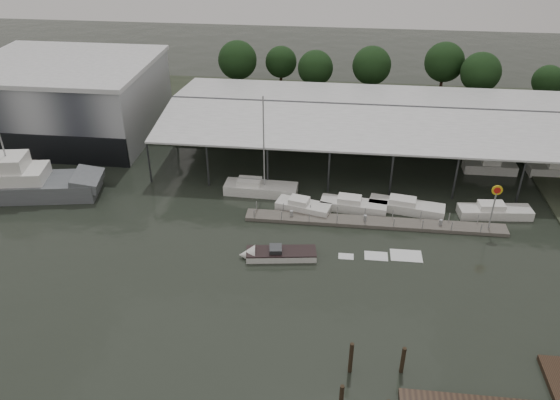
# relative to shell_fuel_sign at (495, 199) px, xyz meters

# --- Properties ---
(ground) EXTENTS (200.00, 200.00, 0.00)m
(ground) POSITION_rel_shell_fuel_sign_xyz_m (-27.00, -9.99, -3.93)
(ground) COLOR #222821
(ground) RESTS_ON ground
(land_strip_far) EXTENTS (140.00, 30.00, 0.30)m
(land_strip_far) POSITION_rel_shell_fuel_sign_xyz_m (-27.00, 32.01, -3.83)
(land_strip_far) COLOR #363C2D
(land_strip_far) RESTS_ON ground
(storage_warehouse) EXTENTS (24.50, 20.50, 10.50)m
(storage_warehouse) POSITION_rel_shell_fuel_sign_xyz_m (-55.00, 19.95, 1.36)
(storage_warehouse) COLOR #A6ABB1
(storage_warehouse) RESTS_ON ground
(covered_boat_shed) EXTENTS (58.24, 24.00, 6.96)m
(covered_boat_shed) POSITION_rel_shell_fuel_sign_xyz_m (-10.00, 18.01, 2.20)
(covered_boat_shed) COLOR white
(covered_boat_shed) RESTS_ON ground
(trawler_dock) EXTENTS (3.00, 18.00, 0.50)m
(trawler_dock) POSITION_rel_shell_fuel_sign_xyz_m (-57.00, 4.01, -3.68)
(trawler_dock) COLOR #645F58
(trawler_dock) RESTS_ON ground
(floating_dock) EXTENTS (28.00, 2.00, 1.40)m
(floating_dock) POSITION_rel_shell_fuel_sign_xyz_m (-12.00, 0.01, -3.72)
(floating_dock) COLOR #645F58
(floating_dock) RESTS_ON ground
(shell_fuel_sign) EXTENTS (1.10, 0.18, 5.55)m
(shell_fuel_sign) POSITION_rel_shell_fuel_sign_xyz_m (0.00, 0.00, 0.00)
(shell_fuel_sign) COLOR #989B9D
(shell_fuel_sign) RESTS_ON ground
(grey_trawler) EXTENTS (18.26, 7.78, 8.84)m
(grey_trawler) POSITION_rel_shell_fuel_sign_xyz_m (-52.69, 1.62, -2.35)
(grey_trawler) COLOR slate
(grey_trawler) RESTS_ON ground
(white_sailboat) EXTENTS (8.69, 2.91, 12.35)m
(white_sailboat) POSITION_rel_shell_fuel_sign_xyz_m (-25.29, 5.24, -3.28)
(white_sailboat) COLOR white
(white_sailboat) RESTS_ON ground
(speedboat_underway) EXTENTS (18.54, 4.47, 2.00)m
(speedboat_underway) POSITION_rel_shell_fuel_sign_xyz_m (-21.95, -7.23, -3.53)
(speedboat_underway) COLOR white
(speedboat_underway) RESTS_ON ground
(moored_cruiser_0) EXTENTS (6.43, 3.62, 1.70)m
(moored_cruiser_0) POSITION_rel_shell_fuel_sign_xyz_m (-19.90, 1.78, -3.31)
(moored_cruiser_0) COLOR white
(moored_cruiser_0) RESTS_ON ground
(moored_cruiser_1) EXTENTS (7.63, 3.11, 1.70)m
(moored_cruiser_1) POSITION_rel_shell_fuel_sign_xyz_m (-14.31, 2.75, -3.31)
(moored_cruiser_1) COLOR white
(moored_cruiser_1) RESTS_ON ground
(moored_cruiser_2) EXTENTS (8.59, 3.72, 1.70)m
(moored_cruiser_2) POSITION_rel_shell_fuel_sign_xyz_m (-8.39, 3.12, -3.31)
(moored_cruiser_2) COLOR white
(moored_cruiser_2) RESTS_ON ground
(moored_cruiser_3) EXTENTS (8.08, 2.91, 1.70)m
(moored_cruiser_3) POSITION_rel_shell_fuel_sign_xyz_m (1.23, 3.14, -3.31)
(moored_cruiser_3) COLOR white
(moored_cruiser_3) RESTS_ON ground
(horizon_tree_line) EXTENTS (71.36, 10.76, 9.67)m
(horizon_tree_line) POSITION_rel_shell_fuel_sign_xyz_m (-4.60, 37.95, 1.96)
(horizon_tree_line) COLOR black
(horizon_tree_line) RESTS_ON ground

